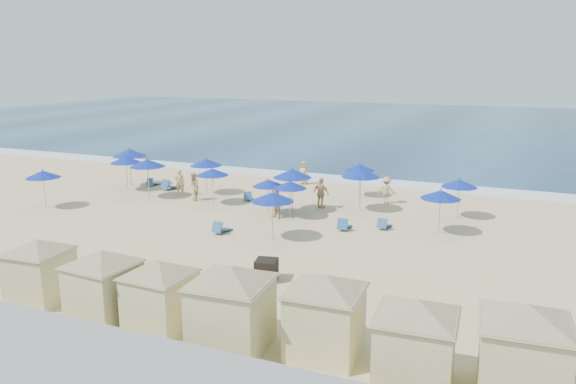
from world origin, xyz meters
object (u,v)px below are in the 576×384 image
Objects in this scene: beachgoer_1 at (193,187)px; cabana_1 at (103,276)px; umbrella_2 at (126,160)px; umbrella_12 at (292,173)px; umbrella_0 at (129,153)px; umbrella_4 at (206,162)px; beachgoer_0 at (180,182)px; umbrella_9 at (360,167)px; beachgoer_3 at (386,190)px; cabana_6 at (524,339)px; umbrella_6 at (272,197)px; umbrella_1 at (147,163)px; umbrella_11 at (441,194)px; cabana_2 at (160,286)px; beachgoer_2 at (321,193)px; cabana_5 at (416,331)px; umbrella_3 at (212,172)px; cabana_4 at (325,304)px; umbrella_7 at (361,173)px; beachgoer_5 at (276,204)px; umbrella_5 at (268,183)px; umbrella_13 at (43,174)px; beachgoer_4 at (304,173)px; cabana_3 at (231,297)px; trash_bin at (266,270)px; umbrella_8 at (290,185)px; umbrella_10 at (459,183)px; cabana_0 at (39,262)px.

cabana_1 is at bearing -14.49° from beachgoer_1.
umbrella_12 reaches higher than umbrella_2.
umbrella_0 is 6.21m from umbrella_4.
beachgoer_1 reaches higher than beachgoer_0.
umbrella_4 is (-6.55, 17.44, 0.59)m from cabana_1.
umbrella_9 reaches higher than beachgoer_3.
cabana_6 is 15.12m from umbrella_6.
umbrella_4 is at bearing 39.17° from umbrella_1.
umbrella_2 is 21.19m from umbrella_11.
beachgoer_2 is (-0.48, 16.72, -0.54)m from cabana_2.
umbrella_9 reaches higher than beachgoer_0.
cabana_5 reaches higher than umbrella_3.
cabana_4 is 16.99m from umbrella_7.
umbrella_12 is at bearing 105.94° from beachgoer_5.
cabana_2 is at bearing -83.43° from umbrella_12.
umbrella_4 is 6.73m from umbrella_5.
beachgoer_1 is (-14.02, 14.83, -0.71)m from cabana_4.
beachgoer_4 is at bearing 46.04° from umbrella_13.
cabana_4 reaches higher than beachgoer_4.
cabana_5 is 1.67× the size of umbrella_1.
cabana_4 is 26.46m from umbrella_0.
cabana_3 reaches higher than beachgoer_0.
umbrella_6 is at bearing 81.39° from cabana_1.
umbrella_6 is (6.33, -4.97, 0.13)m from umbrella_3.
cabana_2 is 21.60m from umbrella_2.
cabana_6 is 1.75× the size of umbrella_12.
beachgoer_0 is (-21.07, 15.87, -0.80)m from cabana_6.
beachgoer_2 reaches higher than trash_bin.
beachgoer_5 is (-3.37, 8.44, 0.43)m from trash_bin.
cabana_3 reaches higher than umbrella_12.
umbrella_12 is at bearing 107.09° from umbrella_8.
cabana_2 is at bearing -57.80° from beachgoer_5.
umbrella_13 reaches higher than umbrella_8.
umbrella_11 is 6.60m from beachgoer_3.
umbrella_3 is 9.01m from umbrella_7.
cabana_3 is 2.81× the size of beachgoer_3.
umbrella_5 is (12.18, -3.11, -0.52)m from umbrella_0.
umbrella_1 is at bearing -177.84° from umbrella_3.
umbrella_3 reaches higher than umbrella_10.
cabana_0 is 1.85× the size of umbrella_9.
cabana_3 reaches higher than trash_bin.
umbrella_9 reaches higher than beachgoer_1.
cabana_1 reaches higher than umbrella_2.
cabana_5 is at bearing 10.67° from beachgoer_1.
beachgoer_4 is at bearing 68.06° from umbrella_3.
umbrella_4 is at bearing 139.32° from cabana_6.
beachgoer_1 is at bearing 169.41° from umbrella_8.
cabana_5 is 20.27m from beachgoer_3.
cabana_2 is at bearing -1.57° from cabana_0.
beachgoer_4 is (-5.31, 17.48, 0.41)m from trash_bin.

